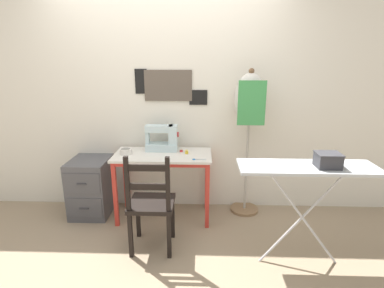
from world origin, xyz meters
The scene contains 13 objects.
ground_plane centered at (0.00, 0.00, 0.00)m, with size 14.00×14.00×0.00m, color gray.
wall_back centered at (0.00, 0.57, 1.28)m, with size 10.00×0.07×2.55m.
sewing_table centered at (0.00, 0.24, 0.63)m, with size 1.03×0.51×0.73m.
sewing_machine centered at (-0.01, 0.39, 0.87)m, with size 0.36×0.16×0.31m.
fabric_bowl centered at (-0.39, 0.24, 0.76)m, with size 0.13×0.13×0.06m.
scissors centered at (0.37, 0.08, 0.74)m, with size 0.14×0.04×0.01m.
thread_spool_near_machine centered at (0.19, 0.33, 0.75)m, with size 0.04×0.04×0.03m.
thread_spool_mid_table centered at (0.25, 0.26, 0.75)m, with size 0.04×0.04×0.04m.
wooden_chair centered at (-0.03, -0.34, 0.45)m, with size 0.40×0.38×0.94m.
filing_cabinet centered at (-0.83, 0.31, 0.32)m, with size 0.41×0.50×0.64m.
dress_form centered at (0.92, 0.41, 1.21)m, with size 0.33×0.32×1.61m.
ironing_board centered at (1.26, -0.49, 0.84)m, with size 1.09×0.34×0.90m.
storage_box centered at (1.39, -0.52, 0.95)m, with size 0.19×0.16×0.12m.
Camera 1 is at (0.41, -2.75, 1.71)m, focal length 28.00 mm.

